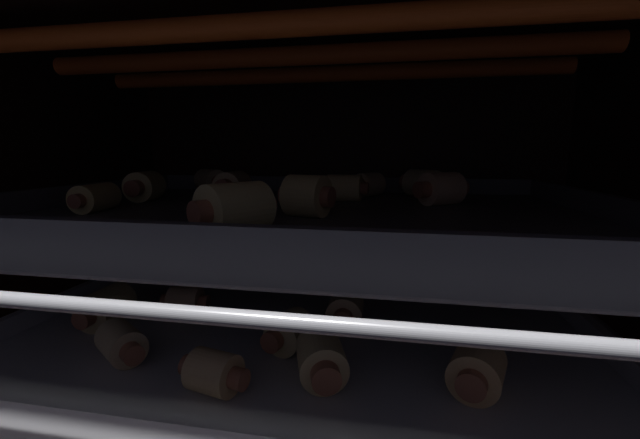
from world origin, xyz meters
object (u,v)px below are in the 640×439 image
(pig_in_blanket_lower_0, at_px, (477,370))
(pig_in_blanket_lower_4, at_px, (209,259))
(oven_rack_lower, at_px, (307,330))
(pig_in_blanket_upper_8, at_px, (233,186))
(pig_in_blanket_lower_5, at_px, (214,372))
(pig_in_blanket_upper_0, at_px, (441,189))
(pig_in_blanket_lower_8, at_px, (285,331))
(pig_in_blanket_upper_6, at_px, (211,180))
(pig_in_blanket_upper_7, at_px, (369,185))
(heating_element, at_px, (305,55))
(pig_in_blanket_upper_5, at_px, (423,183))
(pig_in_blanket_lower_1, at_px, (185,301))
(pig_in_blanket_upper_1, at_px, (344,188))
(pig_in_blanket_upper_2, at_px, (235,209))
(pig_in_blanket_upper_9, at_px, (145,186))
(pig_in_blanket_lower_7, at_px, (106,307))
(pig_in_blanket_upper_4, at_px, (95,198))
(baking_tray_lower, at_px, (307,321))
(baking_tray_upper, at_px, (306,213))
(pig_in_blanket_lower_2, at_px, (121,343))
(pig_in_blanket_lower_6, at_px, (321,358))
(pig_in_blanket_upper_3, at_px, (307,196))

(pig_in_blanket_lower_0, relative_size, pig_in_blanket_lower_4, 0.81)
(oven_rack_lower, bearing_deg, pig_in_blanket_upper_8, 146.70)
(pig_in_blanket_lower_5, xyz_separation_m, pig_in_blanket_upper_0, (0.15, 0.18, 0.10))
(pig_in_blanket_lower_8, bearing_deg, pig_in_blanket_upper_6, 127.72)
(pig_in_blanket_lower_4, relative_size, pig_in_blanket_upper_7, 1.37)
(heating_element, xyz_separation_m, pig_in_blanket_upper_5, (0.11, 0.12, -0.11))
(pig_in_blanket_lower_0, height_order, pig_in_blanket_lower_1, pig_in_blanket_lower_0)
(pig_in_blanket_lower_1, distance_m, pig_in_blanket_upper_1, 0.19)
(pig_in_blanket_lower_4, xyz_separation_m, pig_in_blanket_lower_5, (0.13, -0.25, -0.00))
(oven_rack_lower, bearing_deg, pig_in_blanket_lower_1, -173.45)
(pig_in_blanket_lower_0, bearing_deg, pig_in_blanket_upper_2, -174.33)
(pig_in_blanket_lower_8, relative_size, pig_in_blanket_upper_9, 0.81)
(pig_in_blanket_upper_8, bearing_deg, pig_in_blanket_lower_7, -126.16)
(pig_in_blanket_lower_4, height_order, pig_in_blanket_upper_4, pig_in_blanket_upper_4)
(pig_in_blanket_lower_4, height_order, pig_in_blanket_lower_5, pig_in_blanket_lower_4)
(heating_element, height_order, baking_tray_lower, heating_element)
(baking_tray_upper, height_order, pig_in_blanket_upper_9, pig_in_blanket_upper_9)
(pig_in_blanket_lower_1, bearing_deg, pig_in_blanket_lower_2, -92.65)
(pig_in_blanket_lower_7, bearing_deg, pig_in_blanket_lower_2, -44.18)
(pig_in_blanket_lower_1, relative_size, pig_in_blanket_upper_1, 0.89)
(pig_in_blanket_lower_7, distance_m, pig_in_blanket_upper_0, 0.33)
(pig_in_blanket_lower_0, bearing_deg, pig_in_blanket_lower_6, -177.75)
(oven_rack_lower, distance_m, pig_in_blanket_lower_6, 0.11)
(pig_in_blanket_lower_0, distance_m, pig_in_blanket_lower_5, 0.17)
(pig_in_blanket_lower_1, distance_m, pig_in_blanket_lower_7, 0.07)
(pig_in_blanket_lower_4, relative_size, pig_in_blanket_upper_4, 1.10)
(pig_in_blanket_upper_4, bearing_deg, pig_in_blanket_upper_7, 35.32)
(baking_tray_upper, xyz_separation_m, pig_in_blanket_upper_5, (0.11, 0.12, 0.02))
(oven_rack_lower, bearing_deg, pig_in_blanket_lower_4, 141.11)
(pig_in_blanket_lower_6, distance_m, pig_in_blanket_upper_3, 0.12)
(heating_element, height_order, pig_in_blanket_lower_6, heating_element)
(pig_in_blanket_upper_5, bearing_deg, heating_element, -131.22)
(pig_in_blanket_lower_2, bearing_deg, pig_in_blanket_lower_5, -16.10)
(pig_in_blanket_lower_5, distance_m, pig_in_blanket_lower_6, 0.07)
(pig_in_blanket_lower_8, bearing_deg, pig_in_blanket_upper_0, 43.25)
(pig_in_blanket_upper_0, relative_size, pig_in_blanket_upper_9, 0.94)
(heating_element, bearing_deg, baking_tray_upper, -90.00)
(pig_in_blanket_upper_4, bearing_deg, pig_in_blanket_upper_5, 29.57)
(pig_in_blanket_upper_6, relative_size, pig_in_blanket_upper_8, 0.93)
(baking_tray_lower, bearing_deg, pig_in_blanket_upper_3, -76.25)
(pig_in_blanket_lower_7, relative_size, pig_in_blanket_upper_2, 1.08)
(baking_tray_lower, distance_m, pig_in_blanket_upper_6, 0.24)
(oven_rack_lower, height_order, pig_in_blanket_lower_7, pig_in_blanket_lower_7)
(pig_in_blanket_lower_8, bearing_deg, baking_tray_lower, 86.58)
(pig_in_blanket_lower_5, bearing_deg, heating_element, 74.78)
(pig_in_blanket_lower_4, height_order, pig_in_blanket_upper_6, pig_in_blanket_upper_6)
(pig_in_blanket_upper_5, bearing_deg, pig_in_blanket_upper_9, -162.90)
(pig_in_blanket_lower_0, distance_m, pig_in_blanket_upper_5, 0.24)
(pig_in_blanket_lower_5, bearing_deg, pig_in_blanket_upper_5, 60.10)
(pig_in_blanket_upper_3, bearing_deg, pig_in_blanket_lower_6, -69.60)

